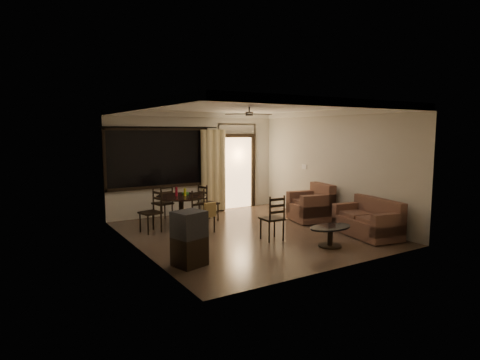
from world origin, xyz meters
TOP-DOWN VIEW (x-y plane):
  - ground at (0.00, 0.00)m, footprint 5.50×5.50m
  - room_shell at (0.59, 1.77)m, footprint 5.50×6.70m
  - dining_table at (-1.03, 1.41)m, footprint 1.18×1.18m
  - dining_chair_west at (-1.84, 1.23)m, footprint 0.50×0.50m
  - dining_chair_east at (-0.21, 1.59)m, footprint 0.50×0.50m
  - dining_chair_south at (-0.84, 0.57)m, footprint 0.50×0.55m
  - dining_chair_north at (-1.20, 2.18)m, footprint 0.50×0.50m
  - tv_cabinet at (-2.05, -1.32)m, footprint 0.59×0.56m
  - sofa at (2.11, -1.57)m, footprint 1.04×1.61m
  - armchair at (2.05, 0.20)m, footprint 1.08×1.08m
  - coffee_table at (0.79, -1.75)m, footprint 0.94×0.56m
  - side_chair at (0.11, -0.74)m, footprint 0.45×0.45m

SIDE VIEW (x-z plane):
  - ground at x=0.00m, z-range 0.00..0.00m
  - coffee_table at x=0.79m, z-range 0.07..0.48m
  - dining_chair_west at x=-1.84m, z-range -0.19..0.76m
  - dining_chair_east at x=-0.21m, z-range -0.19..0.76m
  - dining_chair_north at x=-1.20m, z-range -0.19..0.76m
  - side_chair at x=0.11m, z-range -0.19..0.77m
  - dining_chair_south at x=-0.84m, z-range -0.17..0.78m
  - sofa at x=2.11m, z-range -0.08..0.72m
  - armchair at x=2.05m, z-range -0.08..0.84m
  - tv_cabinet at x=-2.05m, z-range 0.00..0.94m
  - dining_table at x=-1.03m, z-range 0.10..1.06m
  - room_shell at x=0.59m, z-range -0.92..4.58m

